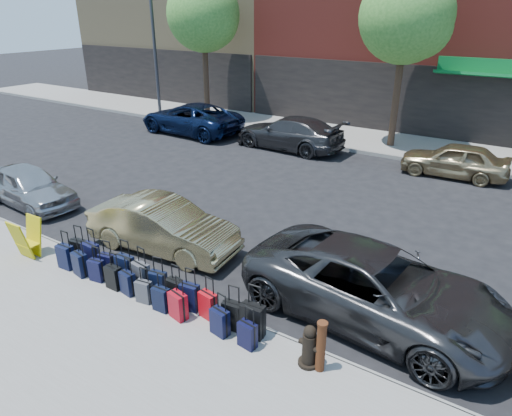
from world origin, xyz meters
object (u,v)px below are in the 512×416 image
Objects in this scene: fire_hydrant at (309,347)px; car_near_1 at (163,226)px; tree_left at (206,17)px; tree_center at (409,19)px; car_far_1 at (289,133)px; display_rack at (27,238)px; streetlight at (156,31)px; car_near_0 at (29,186)px; suitcase_front_5 at (158,284)px; bollard at (321,346)px; car_near_2 at (376,287)px; car_far_2 at (454,160)px; car_far_0 at (191,118)px.

fire_hydrant is 0.20× the size of car_near_1.
tree_left is 1.00× the size of tree_center.
car_near_1 is 0.81× the size of car_far_1.
display_rack is at bearing -106.74° from tree_center.
streetlight is 13.83m from car_near_0.
fire_hydrant is (3.64, -0.11, 0.08)m from suitcase_front_5.
car_far_1 reaches higher than bollard.
car_near_0 is 10.78m from car_far_1.
tree_left reaches higher than car_near_1.
car_far_2 is at bearing 7.82° from car_near_2.
bollard is at bearing -13.44° from suitcase_front_5.
car_far_1 is (-3.37, 11.73, 0.29)m from suitcase_front_5.
car_far_1 is (-7.23, 11.85, 0.07)m from bollard.
car_far_1 is at bearing -147.01° from tree_center.
bollard is at bearing -46.27° from tree_left.
display_rack is (-3.88, -0.50, 0.20)m from suitcase_front_5.
streetlight is 1.60× the size of car_far_1.
car_far_1 reaches higher than fire_hydrant.
fire_hydrant is 7.53m from display_rack.
suitcase_front_5 is 4.51m from car_near_2.
car_far_0 is at bearing 137.67° from bollard.
car_far_1 is (-7.01, 11.84, 0.21)m from fire_hydrant.
tree_left reaches higher than display_rack.
display_rack is at bearing 0.36° from car_far_1.
tree_left is 1.95× the size of car_near_0.
fire_hydrant is at bearing -115.67° from car_near_1.
car_near_0 is at bearing 12.14° from car_far_0.
car_near_1 is at bearing 96.64° from car_near_2.
tree_left is 7.44× the size of bollard.
car_near_2 is (7.94, 2.43, 0.11)m from display_rack.
car_far_2 is (-0.49, 9.91, -0.10)m from car_near_2.
car_near_0 is at bearing 155.47° from suitcase_front_5.
car_far_0 reaches higher than car_far_1.
fire_hydrant is at bearing 173.24° from car_near_2.
car_near_2 is at bearing -94.01° from car_near_1.
streetlight is at bearing 140.65° from bollard.
bollard is (0.22, -0.01, 0.14)m from fire_hydrant.
streetlight is at bearing 29.15° from car_near_0.
car_far_0 is (-8.88, 11.48, 0.32)m from suitcase_front_5.
display_rack reaches higher than bollard.
fire_hydrant is at bearing -46.70° from tree_left.
car_near_0 is (2.75, -12.65, -4.78)m from tree_left.
tree_center is 1.46× the size of car_far_1.
streetlight is at bearing 121.81° from suitcase_front_5.
car_far_1 is at bearing 94.43° from suitcase_front_5.
suitcase_front_5 is 1.13× the size of fire_hydrant.
tree_center is 13.55m from car_near_1.
display_rack is at bearing 112.02° from car_near_2.
car_near_2 reaches higher than car_near_1.
car_far_0 is at bearing 31.51° from car_near_1.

